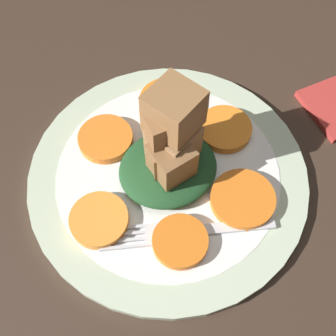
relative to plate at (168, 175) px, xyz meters
The scene contains 10 objects.
table_slab 1.52cm from the plate, ahead, with size 120.00×120.00×2.00cm, color #38281E.
plate is the anchor object (origin of this frame).
carrot_slice_0 9.36cm from the plate, 64.95° to the left, with size 6.95×6.95×1.04cm, color orange.
carrot_slice_1 8.23cm from the plate, 125.10° to the left, with size 6.18×6.18×1.04cm, color orange.
carrot_slice_2 9.13cm from the plate, 165.16° to the right, with size 6.02×6.02×1.04cm, color orange.
carrot_slice_3 8.23cm from the plate, 106.34° to the right, with size 5.57×5.57×1.04cm, color orange.
carrot_slice_4 8.58cm from the plate, 48.83° to the right, with size 6.77×6.77×1.04cm, color orange.
carrot_slice_5 8.53cm from the plate, 15.15° to the left, with size 6.16×6.16×1.04cm, color orange.
center_pile 4.52cm from the plate, 51.85° to the left, with size 10.68×9.61×11.12cm.
fork 7.15cm from the plate, 102.48° to the right, with size 17.43×7.41×0.40cm.
Camera 1 is at (-9.40, -20.34, 43.16)cm, focal length 45.00 mm.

